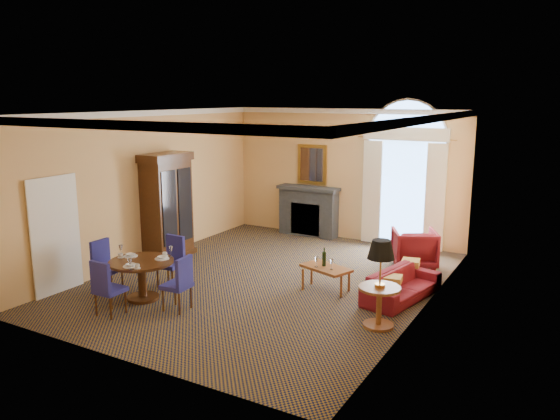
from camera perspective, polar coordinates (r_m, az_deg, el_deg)
The scene contains 12 objects.
ground at distance 10.63m, azimuth -1.35°, elevation -7.36°, with size 7.50×7.50×0.00m, color #101533.
room_envelope at distance 10.67m, azimuth 0.33°, elevation 6.54°, with size 6.04×7.52×3.45m.
armoire at distance 12.13m, azimuth -11.75°, elevation 0.23°, with size 0.66×1.17×2.30m.
dining_table at distance 9.82m, azimuth -14.25°, elevation -6.16°, with size 1.12×1.12×0.90m.
dining_chair_north at distance 10.43m, azimuth -11.16°, elevation -4.88°, with size 0.46×0.46×0.94m.
dining_chair_south at distance 9.22m, azimuth -17.77°, elevation -7.46°, with size 0.43×0.44×0.94m.
dining_chair_east at distance 9.16m, azimuth -10.37°, elevation -7.21°, with size 0.46×0.45×0.94m.
dining_chair_west at distance 10.45m, azimuth -17.86°, elevation -5.20°, with size 0.49×0.49×0.94m.
sofa at distance 9.86m, azimuth 12.62°, elevation -7.66°, with size 1.73×0.67×0.50m, color maroon.
armchair at distance 11.67m, azimuth 13.85°, elevation -3.89°, with size 0.85×0.88×0.80m, color maroon.
coffee_table at distance 9.99m, azimuth 4.81°, elevation -6.09°, with size 1.01×0.77×0.80m.
side_table at distance 8.45m, azimuth 10.44°, elevation -6.45°, with size 0.65×0.65×1.35m.
Camera 1 is at (5.18, -8.60, 3.49)m, focal length 35.00 mm.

